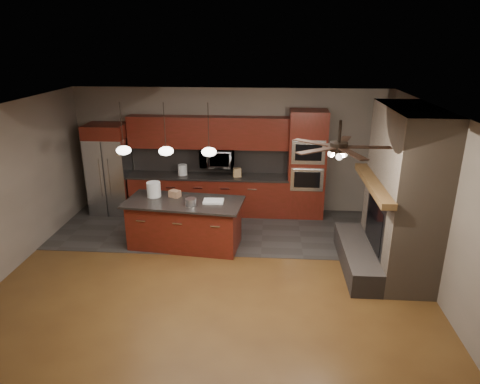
# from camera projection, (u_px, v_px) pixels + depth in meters

# --- Properties ---
(ground) EXTENTS (7.00, 7.00, 0.00)m
(ground) POSITION_uv_depth(u_px,v_px,m) (215.00, 273.00, 7.34)
(ground) COLOR brown
(ground) RESTS_ON ground
(ceiling) EXTENTS (7.00, 6.00, 0.02)m
(ceiling) POSITION_uv_depth(u_px,v_px,m) (211.00, 109.00, 6.39)
(ceiling) COLOR white
(ceiling) RESTS_ON back_wall
(back_wall) EXTENTS (7.00, 0.02, 2.80)m
(back_wall) POSITION_uv_depth(u_px,v_px,m) (230.00, 151.00, 9.68)
(back_wall) COLOR slate
(back_wall) RESTS_ON ground
(right_wall) EXTENTS (0.02, 6.00, 2.80)m
(right_wall) POSITION_uv_depth(u_px,v_px,m) (437.00, 202.00, 6.62)
(right_wall) COLOR slate
(right_wall) RESTS_ON ground
(left_wall) EXTENTS (0.02, 6.00, 2.80)m
(left_wall) POSITION_uv_depth(u_px,v_px,m) (4.00, 191.00, 7.10)
(left_wall) COLOR slate
(left_wall) RESTS_ON ground
(slate_tile_patch) EXTENTS (7.00, 2.40, 0.01)m
(slate_tile_patch) POSITION_uv_depth(u_px,v_px,m) (226.00, 229.00, 9.02)
(slate_tile_patch) COLOR #33302E
(slate_tile_patch) RESTS_ON ground
(fireplace_column) EXTENTS (1.30, 2.10, 2.80)m
(fireplace_column) POSITION_uv_depth(u_px,v_px,m) (398.00, 199.00, 7.07)
(fireplace_column) COLOR #796756
(fireplace_column) RESTS_ON ground
(back_cabinetry) EXTENTS (3.59, 0.64, 2.20)m
(back_cabinetry) POSITION_uv_depth(u_px,v_px,m) (209.00, 175.00, 9.64)
(back_cabinetry) COLOR maroon
(back_cabinetry) RESTS_ON ground
(oven_tower) EXTENTS (0.80, 0.63, 2.38)m
(oven_tower) POSITION_uv_depth(u_px,v_px,m) (307.00, 165.00, 9.34)
(oven_tower) COLOR maroon
(oven_tower) RESTS_ON ground
(microwave) EXTENTS (0.73, 0.41, 0.50)m
(microwave) POSITION_uv_depth(u_px,v_px,m) (217.00, 158.00, 9.50)
(microwave) COLOR silver
(microwave) RESTS_ON back_cabinetry
(refrigerator) EXTENTS (0.87, 0.75, 2.04)m
(refrigerator) POSITION_uv_depth(u_px,v_px,m) (110.00, 169.00, 9.63)
(refrigerator) COLOR silver
(refrigerator) RESTS_ON ground
(kitchen_island) EXTENTS (2.29, 1.22, 0.92)m
(kitchen_island) POSITION_uv_depth(u_px,v_px,m) (185.00, 223.00, 8.17)
(kitchen_island) COLOR maroon
(kitchen_island) RESTS_ON ground
(white_bucket) EXTENTS (0.33, 0.33, 0.29)m
(white_bucket) POSITION_uv_depth(u_px,v_px,m) (154.00, 189.00, 8.21)
(white_bucket) COLOR silver
(white_bucket) RESTS_ON kitchen_island
(paint_can) EXTENTS (0.25, 0.25, 0.13)m
(paint_can) POSITION_uv_depth(u_px,v_px,m) (191.00, 202.00, 7.79)
(paint_can) COLOR silver
(paint_can) RESTS_ON kitchen_island
(paint_tray) EXTENTS (0.38, 0.27, 0.04)m
(paint_tray) POSITION_uv_depth(u_px,v_px,m) (213.00, 201.00, 7.97)
(paint_tray) COLOR white
(paint_tray) RESTS_ON kitchen_island
(cardboard_box) EXTENTS (0.25, 0.22, 0.13)m
(cardboard_box) POSITION_uv_depth(u_px,v_px,m) (175.00, 194.00, 8.21)
(cardboard_box) COLOR #92684B
(cardboard_box) RESTS_ON kitchen_island
(counter_bucket) EXTENTS (0.27, 0.27, 0.23)m
(counter_bucket) POSITION_uv_depth(u_px,v_px,m) (183.00, 170.00, 9.60)
(counter_bucket) COLOR silver
(counter_bucket) RESTS_ON back_cabinetry
(counter_box) EXTENTS (0.20, 0.17, 0.19)m
(counter_box) POSITION_uv_depth(u_px,v_px,m) (237.00, 173.00, 9.48)
(counter_box) COLOR tan
(counter_box) RESTS_ON back_cabinetry
(pendant_left) EXTENTS (0.26, 0.26, 0.92)m
(pendant_left) POSITION_uv_depth(u_px,v_px,m) (124.00, 150.00, 7.44)
(pendant_left) COLOR black
(pendant_left) RESTS_ON ceiling
(pendant_center) EXTENTS (0.26, 0.26, 0.92)m
(pendant_center) POSITION_uv_depth(u_px,v_px,m) (166.00, 151.00, 7.39)
(pendant_center) COLOR black
(pendant_center) RESTS_ON ceiling
(pendant_right) EXTENTS (0.26, 0.26, 0.92)m
(pendant_right) POSITION_uv_depth(u_px,v_px,m) (209.00, 152.00, 7.34)
(pendant_right) COLOR black
(pendant_right) RESTS_ON ceiling
(ceiling_fan) EXTENTS (1.27, 1.33, 0.41)m
(ceiling_fan) POSITION_uv_depth(u_px,v_px,m) (339.00, 146.00, 5.63)
(ceiling_fan) COLOR black
(ceiling_fan) RESTS_ON ceiling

